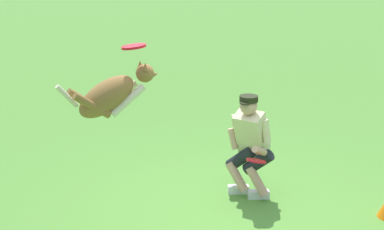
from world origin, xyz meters
name	(u,v)px	position (x,y,z in m)	size (l,w,h in m)	color
ground_plane	(230,216)	(0.00, 0.00, 0.00)	(60.00, 60.00, 0.00)	#528A35
person	(250,142)	(-0.30, -0.56, 0.70)	(0.61, 0.71, 1.29)	silver
dog	(112,95)	(1.21, 0.98, 1.72)	(0.90, 0.54, 0.53)	olive
frisbee_flying	(134,47)	(1.00, 0.87, 2.13)	(0.23, 0.23, 0.02)	red
frisbee_held	(256,161)	(-0.31, -0.17, 0.61)	(0.23, 0.23, 0.02)	red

